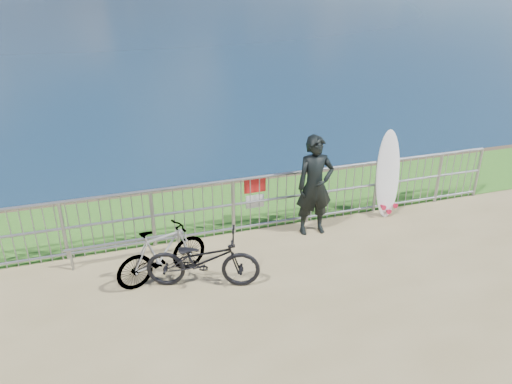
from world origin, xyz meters
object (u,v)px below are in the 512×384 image
object	(u,v)px
bicycle_far	(162,253)
bicycle_near	(203,260)
surfer	(315,186)
surfboard	(388,177)

from	to	relation	value
bicycle_far	bicycle_near	bearing A→B (deg)	-141.99
surfer	surfboard	size ratio (longest dim) A/B	1.09
surfboard	bicycle_far	xyz separation A→B (m)	(-4.64, -0.92, -0.34)
surfer	bicycle_near	xyz separation A→B (m)	(-2.36, -1.07, -0.49)
surfer	surfboard	bearing A→B (deg)	11.39
bicycle_far	surfer	bearing A→B (deg)	-95.83
bicycle_near	bicycle_far	world-z (taller)	bicycle_far
bicycle_near	bicycle_far	bearing A→B (deg)	74.81
surfer	bicycle_near	distance (m)	2.64
surfboard	bicycle_near	bearing A→B (deg)	-162.13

